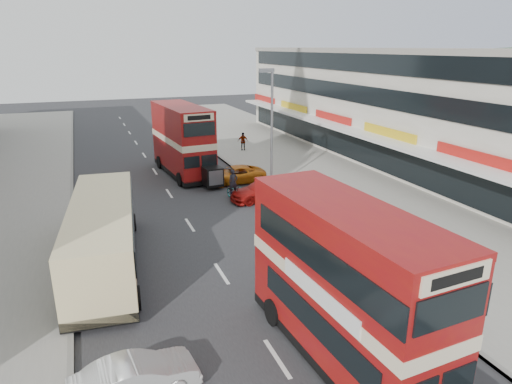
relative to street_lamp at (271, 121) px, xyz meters
name	(u,v)px	position (x,y,z in m)	size (l,w,h in m)	color
road_surface	(169,194)	(-6.52, 2.00, -4.78)	(12.00, 90.00, 0.01)	#28282B
pavement_right	(326,175)	(5.48, 2.00, -4.71)	(12.00, 90.00, 0.15)	gray
kerb_left	(72,203)	(-12.62, 2.00, -4.71)	(0.20, 90.00, 0.16)	gray
kerb_right	(254,183)	(-0.42, 2.00, -4.71)	(0.20, 90.00, 0.16)	gray
commercial_row	(400,106)	(13.42, 4.00, -0.09)	(9.90, 46.20, 9.30)	beige
street_lamp	(271,121)	(0.00, 0.00, 0.00)	(1.00, 0.20, 8.12)	slate
bus_main	(346,285)	(-4.58, -16.64, -2.21)	(2.94, 8.95, 4.90)	black
bus_second	(183,140)	(-4.50, 6.41, -2.10)	(3.32, 9.32, 5.09)	black
coach	(103,233)	(-11.14, -7.46, -3.17)	(3.62, 10.57, 2.75)	black
car_left_front	(135,378)	(-10.86, -16.00, -4.20)	(1.24, 3.56, 1.17)	silver
car_right_a	(264,190)	(-1.05, -1.43, -4.14)	(1.81, 4.44, 1.29)	#A51410
car_right_b	(235,175)	(-1.61, 2.78, -4.17)	(2.04, 4.42, 1.23)	orange
pedestrian_near	(299,188)	(0.81, -2.81, -3.79)	(0.62, 0.42, 1.70)	gray
pedestrian_far	(243,141)	(2.38, 12.17, -3.80)	(0.98, 0.41, 1.66)	gray
cyclist	(233,190)	(-2.88, -0.74, -4.12)	(0.83, 1.86, 2.01)	gray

